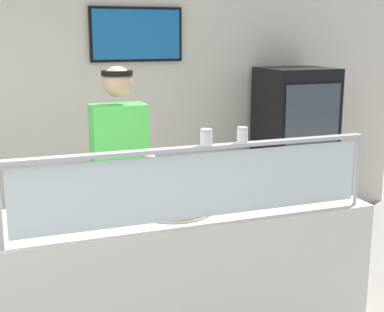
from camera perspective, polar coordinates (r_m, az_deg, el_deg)
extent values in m
plane|color=gray|center=(4.22, -4.09, -15.23)|extent=(12.00, 12.00, 0.00)
cube|color=silver|center=(5.28, -9.15, 5.76)|extent=(6.65, 0.08, 2.70)
cube|color=black|center=(5.25, -5.84, 12.54)|extent=(0.89, 0.04, 0.50)
cube|color=#1966B2|center=(5.23, -5.78, 12.54)|extent=(0.84, 0.01, 0.45)
cube|color=silver|center=(3.45, -1.10, -13.03)|extent=(2.25, 0.71, 0.95)
cylinder|color=#B2B5BC|center=(3.44, 16.85, -1.37)|extent=(0.02, 0.02, 0.44)
cube|color=silver|center=(2.95, 0.74, -3.13)|extent=(1.99, 0.01, 0.36)
cube|color=#B2B5BC|center=(2.90, 0.75, 0.87)|extent=(2.05, 0.06, 0.02)
cylinder|color=#9EA0A8|center=(3.24, -1.94, -5.61)|extent=(0.49, 0.49, 0.01)
cylinder|color=tan|center=(3.24, -1.94, -5.36)|extent=(0.46, 0.46, 0.02)
cylinder|color=gold|center=(3.24, -1.94, -5.15)|extent=(0.41, 0.41, 0.01)
cube|color=#ADAFB7|center=(3.23, -1.15, -5.08)|extent=(0.09, 0.28, 0.01)
cylinder|color=white|center=(2.90, 1.51, 1.81)|extent=(0.07, 0.07, 0.07)
cylinder|color=white|center=(2.91, 1.50, 1.60)|extent=(0.06, 0.06, 0.05)
cylinder|color=silver|center=(2.90, 1.51, 2.68)|extent=(0.06, 0.06, 0.02)
cylinder|color=white|center=(2.99, 5.29, 2.04)|extent=(0.06, 0.06, 0.07)
cylinder|color=red|center=(2.99, 5.29, 1.85)|extent=(0.05, 0.05, 0.04)
cylinder|color=silver|center=(2.98, 5.31, 2.86)|extent=(0.06, 0.06, 0.02)
cylinder|color=#23232D|center=(4.02, -8.87, -9.34)|extent=(0.13, 0.13, 0.95)
cylinder|color=#23232D|center=(4.07, -5.80, -8.99)|extent=(0.13, 0.13, 0.95)
cube|color=#4CD14C|center=(3.83, -7.64, 1.30)|extent=(0.38, 0.21, 0.55)
sphere|color=tan|center=(3.77, -7.84, 7.72)|extent=(0.21, 0.21, 0.21)
cylinder|color=black|center=(3.77, -7.86, 8.60)|extent=(0.21, 0.21, 0.04)
cylinder|color=tan|center=(3.69, -4.10, -0.58)|extent=(0.08, 0.34, 0.08)
cube|color=black|center=(5.62, 10.59, 0.66)|extent=(0.69, 0.61, 1.64)
cube|color=#38424C|center=(5.36, 12.32, 0.35)|extent=(0.59, 0.02, 1.32)
cylinder|color=blue|center=(5.35, 10.19, 0.97)|extent=(0.06, 0.06, 0.20)
cylinder|color=red|center=(5.44, 11.72, 1.09)|extent=(0.06, 0.06, 0.20)
cylinder|color=red|center=(5.53, 13.21, 1.20)|extent=(0.06, 0.06, 0.20)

